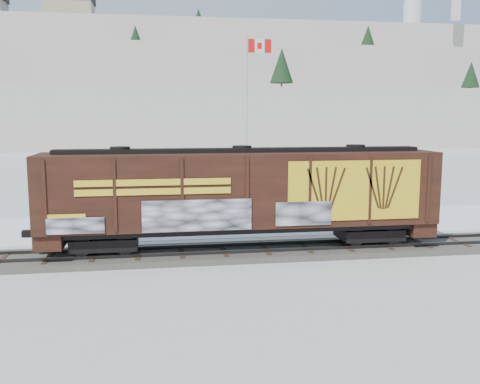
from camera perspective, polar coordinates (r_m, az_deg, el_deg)
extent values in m
plane|color=white|center=(26.04, 2.63, -6.62)|extent=(500.00, 500.00, 0.00)
cube|color=#59544C|center=(26.01, 2.63, -6.32)|extent=(50.00, 3.40, 0.28)
cube|color=#33302D|center=(25.27, 2.97, -6.25)|extent=(50.00, 0.10, 0.15)
cube|color=#33302D|center=(26.64, 2.33, -5.49)|extent=(50.00, 0.10, 0.15)
cube|color=white|center=(33.23, 0.04, -3.34)|extent=(40.00, 8.00, 0.03)
cube|color=white|center=(119.78, -6.55, 7.79)|extent=(360.00, 40.00, 12.00)
cube|color=white|center=(149.85, -7.08, 10.14)|extent=(360.00, 40.00, 24.00)
cube|color=white|center=(185.06, -7.48, 11.44)|extent=(360.00, 50.00, 35.00)
cone|color=black|center=(118.30, 4.47, 13.30)|extent=(5.04, 5.04, 7.38)
cone|color=black|center=(142.45, 23.41, 11.43)|extent=(4.20, 4.20, 6.15)
cone|color=black|center=(154.25, -11.09, 16.01)|extent=(3.92, 3.92, 5.74)
cone|color=black|center=(161.86, 13.48, 15.77)|extent=(4.48, 4.48, 6.56)
cone|color=black|center=(190.12, -4.45, 18.05)|extent=(4.20, 4.20, 6.15)
cube|color=tan|center=(191.36, -17.71, 17.51)|extent=(15.00, 12.00, 8.00)
cube|color=black|center=(25.45, -14.22, -5.17)|extent=(3.00, 2.00, 0.90)
cube|color=black|center=(27.36, 13.56, -4.22)|extent=(3.00, 2.00, 0.90)
cylinder|color=black|center=(24.80, -16.58, -5.61)|extent=(0.90, 0.12, 0.90)
cube|color=black|center=(25.52, 0.19, -3.67)|extent=(18.57, 2.40, 0.25)
cube|color=#361A0E|center=(25.21, 0.20, 0.40)|extent=(18.57, 3.00, 3.41)
cube|color=black|center=(25.03, 0.20, 4.49)|extent=(17.09, 0.90, 0.20)
cube|color=yellow|center=(25.04, 12.17, 0.16)|extent=(6.31, 0.03, 2.76)
cube|color=gold|center=(23.33, -9.16, 0.53)|extent=(6.69, 0.02, 0.70)
cube|color=silver|center=(23.59, -4.57, -2.51)|extent=(4.83, 0.03, 1.40)
cylinder|color=silver|center=(41.16, 0.70, -0.99)|extent=(0.90, 0.90, 0.20)
cylinder|color=silver|center=(40.64, 0.72, 7.58)|extent=(0.14, 0.14, 12.47)
cube|color=red|center=(41.02, 1.23, 15.34)|extent=(0.50, 0.07, 1.00)
cube|color=white|center=(41.13, 2.09, 15.31)|extent=(0.70, 0.09, 1.00)
cube|color=red|center=(41.26, 3.00, 15.29)|extent=(0.50, 0.07, 1.00)
imported|color=#B6B8BE|center=(32.59, -16.10, -2.64)|extent=(4.33, 2.77, 1.37)
imported|color=silver|center=(34.75, 7.27, -1.72)|extent=(4.40, 2.54, 1.37)
imported|color=black|center=(33.25, 9.24, -2.20)|extent=(4.87, 2.24, 1.38)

